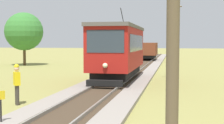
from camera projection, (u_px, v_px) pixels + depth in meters
name	position (u px, v px, depth m)	size (l,w,h in m)	color
red_tram	(118.00, 50.00, 20.83)	(2.60, 8.54, 4.79)	maroon
freight_car	(148.00, 50.00, 43.66)	(2.40, 5.20, 2.31)	brown
utility_pole_near_tram	(175.00, 26.00, 21.10)	(1.40, 0.43, 7.47)	brown
utility_pole_mid	(175.00, 32.00, 32.94)	(1.40, 0.26, 7.36)	brown
utility_pole_far	(175.00, 34.00, 46.62)	(1.40, 0.54, 7.57)	brown
trackside_signal_marker	(1.00, 107.00, 9.88)	(0.21, 0.21, 1.18)	black
track_worker	(17.00, 82.00, 13.42)	(0.43, 0.45, 1.78)	#38332D
tree_right_near	(24.00, 32.00, 35.92)	(4.41, 4.41, 6.16)	#4C3823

